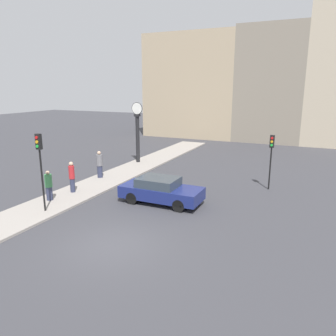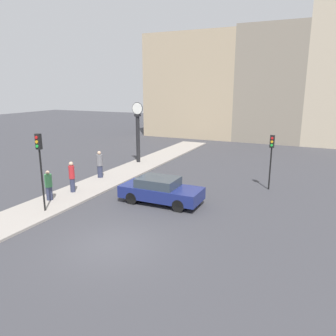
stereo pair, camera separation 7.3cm
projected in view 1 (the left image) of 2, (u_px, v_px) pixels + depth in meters
name	position (u px, v px, depth m)	size (l,w,h in m)	color
ground_plane	(114.00, 245.00, 13.22)	(120.00, 120.00, 0.00)	#38383D
sidewalk_corner	(134.00, 168.00, 25.38)	(2.74, 26.42, 0.12)	gray
building_row	(267.00, 76.00, 37.04)	(27.32, 5.00, 17.97)	tan
sedan_car	(161.00, 190.00, 17.83)	(4.45, 1.86, 1.42)	navy
traffic_light_near	(40.00, 157.00, 15.87)	(0.26, 0.24, 3.91)	black
traffic_light_far	(271.00, 151.00, 19.80)	(0.26, 0.24, 3.39)	black
street_clock	(138.00, 133.00, 26.68)	(0.97, 0.39, 4.88)	black
pedestrian_grey_jacket	(100.00, 164.00, 22.40)	(0.42, 0.42, 1.84)	#2D334C
pedestrian_green_hoodie	(49.00, 186.00, 17.92)	(0.39, 0.39, 1.66)	#2D334C
pedestrian_red_top	(72.00, 177.00, 19.26)	(0.33, 0.33, 1.84)	#2D334C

